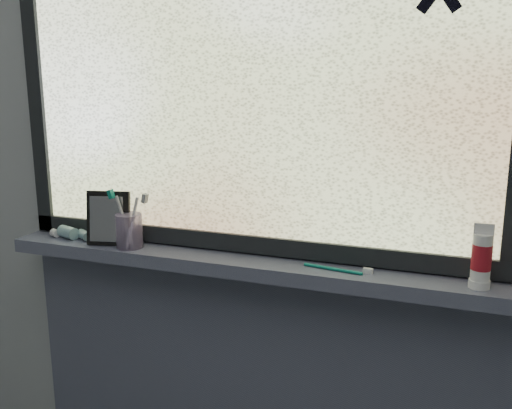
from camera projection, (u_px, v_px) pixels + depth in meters
The scene contains 10 objects.
wall_back at pixel (278, 174), 1.58m from camera, with size 3.00×0.01×2.50m, color #9EA3A8.
windowsill at pixel (268, 268), 1.56m from camera, with size 1.62×0.14×0.04m, color #4C4F65.
window_pane at pixel (276, 70), 1.49m from camera, with size 1.50×0.01×1.00m, color silver.
frame_bottom at pixel (274, 246), 1.60m from camera, with size 1.60×0.03×0.05m, color black.
frame_left at pixel (36, 71), 1.75m from camera, with size 0.05×0.03×1.10m, color black.
vanity_mirror at pixel (109, 218), 1.70m from camera, with size 0.13×0.06×0.16m, color black.
toothpaste_tube at pixel (74, 233), 1.77m from camera, with size 0.21×0.04×0.04m, color silver, non-canonical shape.
toothbrush_cup at pixel (129, 231), 1.67m from camera, with size 0.08×0.08×0.10m, color #C1A7DD.
toothbrush_lying at pixel (333, 268), 1.48m from camera, with size 0.20×0.02×0.01m, color #0D7662, non-canonical shape.
cream_tube at pixel (482, 254), 1.35m from camera, with size 0.05×0.05×0.11m, color silver.
Camera 1 is at (0.48, -0.18, 1.52)m, focal length 40.00 mm.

